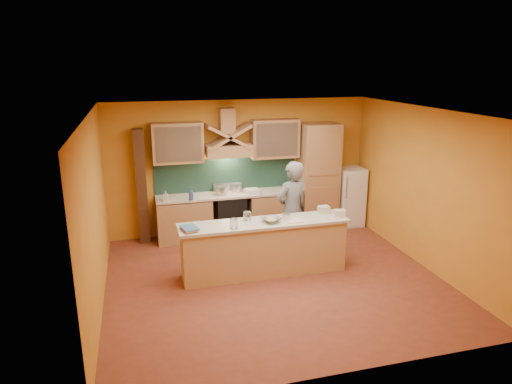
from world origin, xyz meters
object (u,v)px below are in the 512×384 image
object	(u,v)px
fridge	(349,196)
mixing_bowl	(271,220)
person	(292,210)
kitchen_scale	(287,217)
stove	(230,215)

from	to	relation	value
fridge	mixing_bowl	bearing A→B (deg)	-140.85
person	mixing_bowl	world-z (taller)	person
person	kitchen_scale	world-z (taller)	person
stove	person	distance (m)	1.69
person	kitchen_scale	xyz separation A→B (m)	(-0.27, -0.53, 0.07)
person	kitchen_scale	size ratio (longest dim) A/B	15.72
kitchen_scale	stove	bearing A→B (deg)	105.97
person	kitchen_scale	bearing A→B (deg)	44.82
person	mixing_bowl	xyz separation A→B (m)	(-0.57, -0.57, 0.06)
mixing_bowl	kitchen_scale	bearing A→B (deg)	8.84
kitchen_scale	mixing_bowl	size ratio (longest dim) A/B	0.38
stove	fridge	distance (m)	2.71
fridge	person	distance (m)	2.30
fridge	kitchen_scale	size ratio (longest dim) A/B	11.12
person	kitchen_scale	distance (m)	0.60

